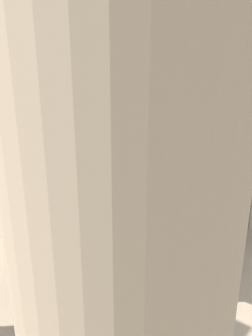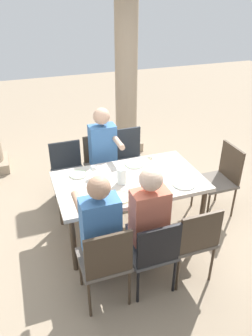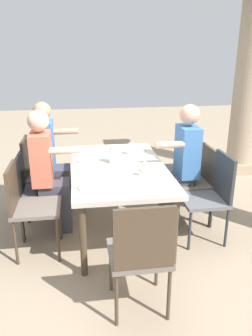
# 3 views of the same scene
# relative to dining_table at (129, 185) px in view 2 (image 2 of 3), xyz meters

# --- Properties ---
(ground_plane) EXTENTS (16.00, 16.00, 0.00)m
(ground_plane) POSITION_rel_dining_table_xyz_m (0.00, 0.00, -0.67)
(ground_plane) COLOR gray
(dining_table) EXTENTS (1.67, 0.96, 0.74)m
(dining_table) POSITION_rel_dining_table_xyz_m (0.00, 0.00, 0.00)
(dining_table) COLOR beige
(dining_table) RESTS_ON ground
(chair_west_north) EXTENTS (0.44, 0.44, 0.84)m
(chair_west_north) POSITION_rel_dining_table_xyz_m (-0.56, 0.90, -0.18)
(chair_west_north) COLOR #5B5E61
(chair_west_north) RESTS_ON ground
(chair_west_south) EXTENTS (0.44, 0.44, 0.92)m
(chair_west_south) POSITION_rel_dining_table_xyz_m (-0.56, -0.90, -0.14)
(chair_west_south) COLOR #6A6158
(chair_west_south) RESTS_ON ground
(chair_mid_north) EXTENTS (0.44, 0.44, 0.87)m
(chair_mid_north) POSITION_rel_dining_table_xyz_m (-0.09, 0.90, -0.15)
(chair_mid_north) COLOR #6A6158
(chair_mid_north) RESTS_ON ground
(chair_mid_south) EXTENTS (0.44, 0.44, 0.86)m
(chair_mid_south) POSITION_rel_dining_table_xyz_m (-0.09, -0.90, -0.17)
(chair_mid_south) COLOR #4F4F50
(chair_mid_south) RESTS_ON ground
(chair_east_north) EXTENTS (0.44, 0.44, 0.91)m
(chair_east_north) POSITION_rel_dining_table_xyz_m (0.33, 0.91, -0.15)
(chair_east_north) COLOR #5B5E61
(chair_east_north) RESTS_ON ground
(chair_east_south) EXTENTS (0.44, 0.44, 0.90)m
(chair_east_south) POSITION_rel_dining_table_xyz_m (0.33, -0.90, -0.14)
(chair_east_south) COLOR #6A6158
(chair_east_south) RESTS_ON ground
(chair_head_east) EXTENTS (0.44, 0.44, 0.93)m
(chair_head_east) POSITION_rel_dining_table_xyz_m (1.26, 0.00, -0.14)
(chair_head_east) COLOR #6A6158
(chair_head_east) RESTS_ON ground
(diner_woman_green) EXTENTS (0.35, 0.50, 1.35)m
(diner_woman_green) POSITION_rel_dining_table_xyz_m (-0.09, 0.71, 0.05)
(diner_woman_green) COLOR #3F3F4C
(diner_woman_green) RESTS_ON ground
(diner_man_white) EXTENTS (0.35, 0.49, 1.34)m
(diner_man_white) POSITION_rel_dining_table_xyz_m (-0.56, -0.73, 0.04)
(diner_man_white) COLOR #3F3F4C
(diner_man_white) RESTS_ON ground
(diner_guest_third) EXTENTS (0.35, 0.50, 1.33)m
(diner_guest_third) POSITION_rel_dining_table_xyz_m (-0.09, -0.72, 0.04)
(diner_guest_third) COLOR #3F3F4C
(diner_guest_third) RESTS_ON ground
(stone_column_centre) EXTENTS (0.49, 0.49, 2.76)m
(stone_column_centre) POSITION_rel_dining_table_xyz_m (0.75, 2.20, 0.68)
(stone_column_centre) COLOR tan
(stone_column_centre) RESTS_ON ground
(plate_0) EXTENTS (0.21, 0.21, 0.02)m
(plate_0) POSITION_rel_dining_table_xyz_m (-0.53, 0.29, 0.08)
(plate_0) COLOR white
(plate_0) RESTS_ON dining_table
(wine_glass_0) EXTENTS (0.08, 0.08, 0.15)m
(wine_glass_0) POSITION_rel_dining_table_xyz_m (-0.37, 0.19, 0.18)
(wine_glass_0) COLOR white
(wine_glass_0) RESTS_ON dining_table
(fork_0) EXTENTS (0.03, 0.17, 0.01)m
(fork_0) POSITION_rel_dining_table_xyz_m (-0.68, 0.29, 0.07)
(fork_0) COLOR silver
(fork_0) RESTS_ON dining_table
(spoon_0) EXTENTS (0.03, 0.17, 0.01)m
(spoon_0) POSITION_rel_dining_table_xyz_m (-0.38, 0.29, 0.07)
(spoon_0) COLOR silver
(spoon_0) RESTS_ON dining_table
(plate_1) EXTENTS (0.23, 0.23, 0.02)m
(plate_1) POSITION_rel_dining_table_xyz_m (-0.21, -0.31, 0.08)
(plate_1) COLOR silver
(plate_1) RESTS_ON dining_table
(fork_1) EXTENTS (0.03, 0.17, 0.01)m
(fork_1) POSITION_rel_dining_table_xyz_m (-0.36, -0.31, 0.07)
(fork_1) COLOR silver
(fork_1) RESTS_ON dining_table
(spoon_1) EXTENTS (0.03, 0.17, 0.01)m
(spoon_1) POSITION_rel_dining_table_xyz_m (-0.06, -0.31, 0.07)
(spoon_1) COLOR silver
(spoon_1) RESTS_ON dining_table
(plate_2) EXTENTS (0.24, 0.24, 0.02)m
(plate_2) POSITION_rel_dining_table_xyz_m (0.18, 0.31, 0.08)
(plate_2) COLOR white
(plate_2) RESTS_ON dining_table
(wine_glass_2) EXTENTS (0.07, 0.07, 0.15)m
(wine_glass_2) POSITION_rel_dining_table_xyz_m (0.34, 0.21, 0.18)
(wine_glass_2) COLOR white
(wine_glass_2) RESTS_ON dining_table
(fork_2) EXTENTS (0.03, 0.17, 0.01)m
(fork_2) POSITION_rel_dining_table_xyz_m (0.03, 0.31, 0.07)
(fork_2) COLOR silver
(fork_2) RESTS_ON dining_table
(spoon_2) EXTENTS (0.02, 0.17, 0.01)m
(spoon_2) POSITION_rel_dining_table_xyz_m (0.33, 0.31, 0.07)
(spoon_2) COLOR silver
(spoon_2) RESTS_ON dining_table
(plate_3) EXTENTS (0.26, 0.26, 0.02)m
(plate_3) POSITION_rel_dining_table_xyz_m (0.54, -0.30, 0.08)
(plate_3) COLOR white
(plate_3) RESTS_ON dining_table
(fork_3) EXTENTS (0.02, 0.17, 0.01)m
(fork_3) POSITION_rel_dining_table_xyz_m (0.39, -0.30, 0.07)
(fork_3) COLOR silver
(fork_3) RESTS_ON dining_table
(spoon_3) EXTENTS (0.03, 0.17, 0.01)m
(spoon_3) POSITION_rel_dining_table_xyz_m (0.69, -0.30, 0.07)
(spoon_3) COLOR silver
(spoon_3) RESTS_ON dining_table
(water_pitcher) EXTENTS (0.11, 0.11, 0.18)m
(water_pitcher) POSITION_rel_dining_table_xyz_m (-0.10, -0.03, 0.15)
(water_pitcher) COLOR white
(water_pitcher) RESTS_ON dining_table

